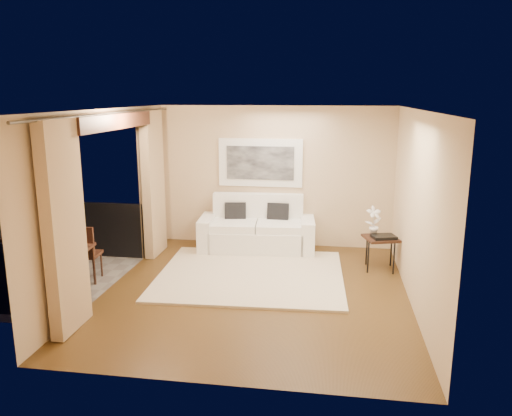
% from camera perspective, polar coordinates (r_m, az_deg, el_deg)
% --- Properties ---
extents(floor, '(5.00, 5.00, 0.00)m').
position_cam_1_polar(floor, '(7.62, -0.05, -9.54)').
color(floor, '#563B19').
rests_on(floor, ground).
extents(room_shell, '(5.00, 6.40, 5.00)m').
position_cam_1_polar(room_shell, '(7.67, -16.20, 9.49)').
color(room_shell, white).
rests_on(room_shell, ground).
extents(balcony, '(1.81, 2.60, 1.17)m').
position_cam_1_polar(balcony, '(8.67, -22.35, -6.49)').
color(balcony, '#605B56').
rests_on(balcony, ground).
extents(curtains, '(0.16, 4.80, 2.64)m').
position_cam_1_polar(curtains, '(7.82, -15.53, 0.81)').
color(curtains, tan).
rests_on(curtains, ground).
extents(artwork, '(1.62, 0.07, 0.92)m').
position_cam_1_polar(artwork, '(9.61, 0.50, 5.19)').
color(artwork, white).
rests_on(artwork, room_shell).
extents(rug, '(3.09, 2.72, 0.04)m').
position_cam_1_polar(rug, '(8.24, -0.61, -7.63)').
color(rug, beige).
rests_on(rug, floor).
extents(sofa, '(2.22, 1.09, 1.03)m').
position_cam_1_polar(sofa, '(9.51, 0.13, -2.62)').
color(sofa, white).
rests_on(sofa, floor).
extents(side_table, '(0.64, 0.64, 0.56)m').
position_cam_1_polar(side_table, '(8.65, 14.06, -3.63)').
color(side_table, '#321A10').
rests_on(side_table, floor).
extents(tray, '(0.45, 0.38, 0.05)m').
position_cam_1_polar(tray, '(8.58, 14.38, -3.20)').
color(tray, black).
rests_on(tray, side_table).
extents(orchid, '(0.31, 0.27, 0.50)m').
position_cam_1_polar(orchid, '(8.66, 13.31, -1.44)').
color(orchid, white).
rests_on(orchid, side_table).
extents(bistro_table, '(0.62, 0.62, 0.67)m').
position_cam_1_polar(bistro_table, '(8.02, -20.38, -4.79)').
color(bistro_table, '#321A10').
rests_on(bistro_table, balcony).
extents(balcony_chair_far, '(0.43, 0.44, 0.92)m').
position_cam_1_polar(balcony_chair_far, '(8.28, -19.05, -4.54)').
color(balcony_chair_far, '#321A10').
rests_on(balcony_chair_far, balcony).
extents(ice_bucket, '(0.18, 0.18, 0.20)m').
position_cam_1_polar(ice_bucket, '(8.14, -21.25, -3.25)').
color(ice_bucket, silver).
rests_on(ice_bucket, bistro_table).
extents(candle, '(0.06, 0.06, 0.07)m').
position_cam_1_polar(candle, '(8.04, -19.61, -3.78)').
color(candle, red).
rests_on(candle, bistro_table).
extents(vase, '(0.04, 0.04, 0.18)m').
position_cam_1_polar(vase, '(7.80, -21.50, -4.02)').
color(vase, white).
rests_on(vase, bistro_table).
extents(glass_a, '(0.06, 0.06, 0.12)m').
position_cam_1_polar(glass_a, '(7.80, -19.80, -4.12)').
color(glass_a, silver).
rests_on(glass_a, bistro_table).
extents(glass_b, '(0.06, 0.06, 0.12)m').
position_cam_1_polar(glass_b, '(7.89, -19.73, -3.91)').
color(glass_b, silver).
rests_on(glass_b, bistro_table).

